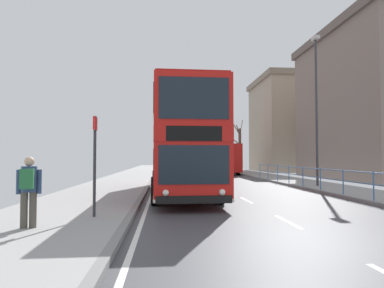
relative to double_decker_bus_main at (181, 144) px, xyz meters
name	(u,v)px	position (x,y,z in m)	size (l,w,h in m)	color
ground	(298,244)	(1.85, -9.34, -2.34)	(15.80, 140.00, 0.20)	#414146
double_decker_bus_main	(181,144)	(0.00, 0.00, 0.00)	(2.90, 10.82, 4.54)	red
background_bus_far_lane	(221,158)	(5.34, 21.50, -0.67)	(2.78, 9.27, 3.12)	red
pedestrian_railing_far_kerb	(331,176)	(7.02, -0.20, -1.50)	(0.05, 24.62, 1.09)	#386BA8
pedestrian_with_backpack	(29,186)	(-3.85, -7.83, -1.29)	(0.55, 0.57, 1.62)	#4C473D
bus_stop_sign_near	(95,155)	(-2.67, -6.37, -0.56)	(0.08, 0.44, 2.74)	#2D2D33
street_lamp_far_side	(316,100)	(7.96, 3.37, 2.71)	(0.28, 0.60, 8.65)	#38383D
bare_tree_far_01	(240,147)	(7.81, 23.52, 0.55)	(1.57, 3.24, 6.09)	brown
background_building_00	(310,125)	(18.14, 28.15, 3.67)	(14.08, 11.34, 12.05)	gray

